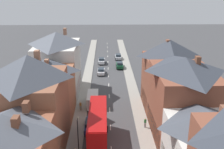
{
  "coord_description": "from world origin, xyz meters",
  "views": [
    {
      "loc": [
        -0.68,
        -12.2,
        21.62
      ],
      "look_at": [
        0.75,
        43.09,
        2.1
      ],
      "focal_mm": 42.0,
      "sensor_mm": 36.0,
      "label": 1
    }
  ],
  "objects_px": {
    "car_mid_black": "(120,65)",
    "street_lamp": "(78,136)",
    "car_parked_left_a": "(118,57)",
    "pedestrian_mid_right": "(145,122)",
    "delivery_van": "(93,99)",
    "car_parked_left_b": "(102,61)",
    "double_decker_bus_lead": "(98,127)",
    "car_parked_right_a": "(90,125)",
    "pedestrian_far_left": "(81,106)",
    "car_near_silver": "(101,71)"
  },
  "relations": [
    {
      "from": "pedestrian_far_left",
      "to": "car_parked_left_b",
      "type": "bearing_deg",
      "value": 83.27
    },
    {
      "from": "car_parked_left_b",
      "to": "pedestrian_mid_right",
      "type": "distance_m",
      "value": 35.5
    },
    {
      "from": "delivery_van",
      "to": "pedestrian_far_left",
      "type": "distance_m",
      "value": 2.79
    },
    {
      "from": "car_parked_left_b",
      "to": "pedestrian_far_left",
      "type": "xyz_separation_m",
      "value": [
        -3.38,
        -28.62,
        0.18
      ]
    },
    {
      "from": "pedestrian_far_left",
      "to": "car_mid_black",
      "type": "bearing_deg",
      "value": 71.35
    },
    {
      "from": "double_decker_bus_lead",
      "to": "pedestrian_mid_right",
      "type": "height_order",
      "value": "double_decker_bus_lead"
    },
    {
      "from": "car_parked_right_a",
      "to": "street_lamp",
      "type": "xyz_separation_m",
      "value": [
        -1.15,
        -6.69,
        2.4
      ]
    },
    {
      "from": "double_decker_bus_lead",
      "to": "pedestrian_mid_right",
      "type": "relative_size",
      "value": 6.71
    },
    {
      "from": "car_parked_right_a",
      "to": "street_lamp",
      "type": "distance_m",
      "value": 7.2
    },
    {
      "from": "delivery_van",
      "to": "pedestrian_mid_right",
      "type": "xyz_separation_m",
      "value": [
        8.52,
        -7.98,
        -0.3
      ]
    },
    {
      "from": "car_parked_right_a",
      "to": "pedestrian_mid_right",
      "type": "relative_size",
      "value": 2.74
    },
    {
      "from": "car_parked_left_b",
      "to": "car_parked_right_a",
      "type": "bearing_deg",
      "value": -92.13
    },
    {
      "from": "car_parked_left_b",
      "to": "delivery_van",
      "type": "xyz_separation_m",
      "value": [
        -1.3,
        -26.78,
        0.49
      ]
    },
    {
      "from": "car_mid_black",
      "to": "car_parked_left_b",
      "type": "distance_m",
      "value": 6.39
    },
    {
      "from": "car_parked_left_a",
      "to": "pedestrian_mid_right",
      "type": "xyz_separation_m",
      "value": [
        2.32,
        -38.96,
        0.22
      ]
    },
    {
      "from": "pedestrian_mid_right",
      "to": "double_decker_bus_lead",
      "type": "bearing_deg",
      "value": -148.96
    },
    {
      "from": "double_decker_bus_lead",
      "to": "car_parked_right_a",
      "type": "height_order",
      "value": "double_decker_bus_lead"
    },
    {
      "from": "pedestrian_mid_right",
      "to": "car_mid_black",
      "type": "bearing_deg",
      "value": 94.33
    },
    {
      "from": "car_parked_left_b",
      "to": "street_lamp",
      "type": "relative_size",
      "value": 0.69
    },
    {
      "from": "car_parked_right_a",
      "to": "street_lamp",
      "type": "height_order",
      "value": "street_lamp"
    },
    {
      "from": "double_decker_bus_lead",
      "to": "car_mid_black",
      "type": "distance_m",
      "value": 35.41
    },
    {
      "from": "delivery_van",
      "to": "pedestrian_far_left",
      "type": "xyz_separation_m",
      "value": [
        -2.08,
        -1.84,
        -0.3
      ]
    },
    {
      "from": "car_parked_right_a",
      "to": "pedestrian_far_left",
      "type": "relative_size",
      "value": 2.74
    },
    {
      "from": "double_decker_bus_lead",
      "to": "pedestrian_far_left",
      "type": "distance_m",
      "value": 11.16
    },
    {
      "from": "car_mid_black",
      "to": "street_lamp",
      "type": "xyz_separation_m",
      "value": [
        -7.35,
        -37.61,
        2.4
      ]
    },
    {
      "from": "car_parked_left_a",
      "to": "car_mid_black",
      "type": "height_order",
      "value": "car_mid_black"
    },
    {
      "from": "car_near_silver",
      "to": "delivery_van",
      "type": "bearing_deg",
      "value": -94.2
    },
    {
      "from": "pedestrian_far_left",
      "to": "street_lamp",
      "type": "xyz_separation_m",
      "value": [
        0.93,
        -13.09,
        2.21
      ]
    },
    {
      "from": "double_decker_bus_lead",
      "to": "street_lamp",
      "type": "relative_size",
      "value": 1.96
    },
    {
      "from": "pedestrian_mid_right",
      "to": "street_lamp",
      "type": "xyz_separation_m",
      "value": [
        -9.67,
        -6.95,
        2.21
      ]
    },
    {
      "from": "car_parked_left_a",
      "to": "double_decker_bus_lead",
      "type": "bearing_deg",
      "value": -96.47
    },
    {
      "from": "car_mid_black",
      "to": "car_parked_left_b",
      "type": "height_order",
      "value": "car_parked_left_b"
    },
    {
      "from": "car_mid_black",
      "to": "car_parked_left_b",
      "type": "relative_size",
      "value": 1.11
    },
    {
      "from": "car_mid_black",
      "to": "pedestrian_mid_right",
      "type": "height_order",
      "value": "pedestrian_mid_right"
    },
    {
      "from": "car_mid_black",
      "to": "pedestrian_far_left",
      "type": "relative_size",
      "value": 2.63
    },
    {
      "from": "double_decker_bus_lead",
      "to": "delivery_van",
      "type": "relative_size",
      "value": 2.08
    },
    {
      "from": "car_near_silver",
      "to": "car_parked_left_a",
      "type": "xyz_separation_m",
      "value": [
        4.9,
        13.26,
        0.0
      ]
    },
    {
      "from": "double_decker_bus_lead",
      "to": "pedestrian_far_left",
      "type": "xyz_separation_m",
      "value": [
        -3.37,
        10.49,
        -1.78
      ]
    },
    {
      "from": "double_decker_bus_lead",
      "to": "car_mid_black",
      "type": "xyz_separation_m",
      "value": [
        4.91,
        35.01,
        -1.97
      ]
    },
    {
      "from": "car_parked_left_b",
      "to": "pedestrian_far_left",
      "type": "distance_m",
      "value": 28.82
    },
    {
      "from": "car_near_silver",
      "to": "car_parked_left_b",
      "type": "distance_m",
      "value": 9.06
    },
    {
      "from": "delivery_van",
      "to": "car_parked_left_a",
      "type": "bearing_deg",
      "value": 78.68
    },
    {
      "from": "car_parked_left_a",
      "to": "car_parked_left_b",
      "type": "xyz_separation_m",
      "value": [
        -4.9,
        -4.2,
        0.04
      ]
    },
    {
      "from": "pedestrian_mid_right",
      "to": "delivery_van",
      "type": "bearing_deg",
      "value": 136.88
    },
    {
      "from": "car_parked_left_b",
      "to": "pedestrian_mid_right",
      "type": "xyz_separation_m",
      "value": [
        7.22,
        -34.76,
        0.18
      ]
    },
    {
      "from": "car_parked_left_a",
      "to": "delivery_van",
      "type": "height_order",
      "value": "delivery_van"
    },
    {
      "from": "double_decker_bus_lead",
      "to": "car_parked_left_b",
      "type": "xyz_separation_m",
      "value": [
        0.01,
        39.11,
        -1.96
      ]
    },
    {
      "from": "car_parked_right_a",
      "to": "car_mid_black",
      "type": "xyz_separation_m",
      "value": [
        6.2,
        30.92,
        0.01
      ]
    },
    {
      "from": "car_parked_right_a",
      "to": "delivery_van",
      "type": "relative_size",
      "value": 0.85
    },
    {
      "from": "car_parked_left_a",
      "to": "delivery_van",
      "type": "relative_size",
      "value": 0.76
    }
  ]
}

